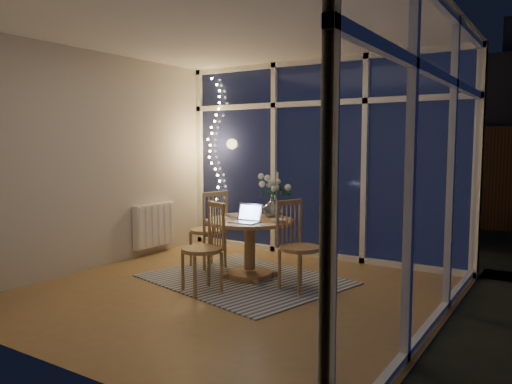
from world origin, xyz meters
TOP-DOWN VIEW (x-y plane):
  - floor at (0.00, 0.00)m, footprint 4.00×4.00m
  - ceiling at (0.00, 0.00)m, footprint 4.00×4.00m
  - wall_back at (0.00, 2.00)m, footprint 4.00×0.04m
  - wall_front at (0.00, -2.00)m, footprint 4.00×0.04m
  - wall_left at (-2.00, 0.00)m, footprint 0.04×4.00m
  - wall_right at (2.00, 0.00)m, footprint 0.04×4.00m
  - window_wall_back at (0.00, 1.96)m, footprint 4.00×0.10m
  - window_wall_right at (1.96, 0.00)m, footprint 0.10×4.00m
  - radiator at (-1.94, 0.90)m, footprint 0.10×0.70m
  - fairy_lights at (-1.65, 1.88)m, footprint 0.24×0.10m
  - garden_patio at (0.50, 5.00)m, footprint 12.00×6.00m
  - garden_fence at (0.00, 5.50)m, footprint 11.00×0.08m
  - neighbour_roof at (0.30, 8.50)m, footprint 7.00×3.00m
  - garden_shrubs at (-0.80, 3.40)m, footprint 0.90×0.90m
  - rug at (-0.16, 0.47)m, footprint 2.34×2.04m
  - dining_table at (-0.16, 0.57)m, footprint 1.17×1.17m
  - chair_left at (-0.86, 0.71)m, footprint 0.56×0.56m
  - chair_right at (0.54, 0.43)m, footprint 0.55×0.55m
  - chair_front at (-0.27, -0.14)m, footprint 0.57×0.57m
  - laptop at (-0.07, 0.34)m, footprint 0.29×0.26m
  - flower_vase at (-0.04, 0.87)m, footprint 0.24×0.24m
  - bowl at (0.22, 0.55)m, footprint 0.18×0.18m
  - newspapers at (-0.42, 0.75)m, footprint 0.45×0.44m
  - phone at (-0.19, 0.53)m, footprint 0.12×0.07m

SIDE VIEW (x-z plane):
  - garden_patio at x=0.50m, z-range -0.11..-0.01m
  - floor at x=0.00m, z-range 0.00..0.00m
  - rug at x=-0.16m, z-range 0.00..0.01m
  - dining_table at x=-0.16m, z-range 0.00..0.66m
  - radiator at x=-1.94m, z-range 0.11..0.69m
  - garden_shrubs at x=-0.80m, z-range 0.00..0.90m
  - chair_front at x=-0.27m, z-range 0.00..0.93m
  - chair_right at x=0.54m, z-range 0.00..0.94m
  - chair_left at x=-0.86m, z-range 0.00..0.95m
  - phone at x=-0.19m, z-range 0.66..0.68m
  - newspapers at x=-0.42m, z-range 0.66..0.68m
  - bowl at x=0.22m, z-range 0.66..0.70m
  - flower_vase at x=-0.04m, z-range 0.66..0.87m
  - laptop at x=-0.07m, z-range 0.66..0.88m
  - garden_fence at x=0.00m, z-range 0.00..1.80m
  - wall_back at x=0.00m, z-range 0.00..2.60m
  - wall_front at x=0.00m, z-range 0.00..2.60m
  - wall_left at x=-2.00m, z-range 0.00..2.60m
  - wall_right at x=2.00m, z-range 0.00..2.60m
  - window_wall_back at x=0.00m, z-range 0.00..2.60m
  - window_wall_right at x=1.96m, z-range 0.00..2.60m
  - fairy_lights at x=-1.65m, z-range 0.60..2.45m
  - neighbour_roof at x=0.30m, z-range 1.10..3.30m
  - ceiling at x=0.00m, z-range 2.60..2.60m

